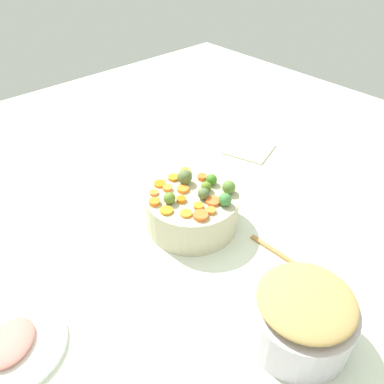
{
  "coord_description": "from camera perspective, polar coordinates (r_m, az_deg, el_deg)",
  "views": [
    {
      "loc": [
        0.59,
        0.63,
        0.78
      ],
      "look_at": [
        0.03,
        0.01,
        0.14
      ],
      "focal_mm": 36.29,
      "sensor_mm": 36.0,
      "label": 1
    }
  ],
  "objects": [
    {
      "name": "brussels_sprout_3",
      "position": [
        1.06,
        5.44,
        0.71
      ],
      "size": [
        0.04,
        0.04,
        0.04
      ],
      "primitive_type": "sphere",
      "color": "#5B7F34",
      "rests_on": "serving_bowl_carrots"
    },
    {
      "name": "carrot_slice_4",
      "position": [
        1.04,
        -1.6,
        -1.11
      ],
      "size": [
        0.03,
        0.03,
        0.01
      ],
      "primitive_type": "cylinder",
      "rotation": [
        0.0,
        0.0,
        3.21
      ],
      "color": "orange",
      "rests_on": "serving_bowl_carrots"
    },
    {
      "name": "carrot_slice_5",
      "position": [
        1.0,
        -0.88,
        -3.19
      ],
      "size": [
        0.04,
        0.04,
        0.01
      ],
      "primitive_type": "cylinder",
      "rotation": [
        0.0,
        0.0,
        0.69
      ],
      "color": "orange",
      "rests_on": "serving_bowl_carrots"
    },
    {
      "name": "carrot_slice_2",
      "position": [
        0.99,
        1.28,
        -3.47
      ],
      "size": [
        0.05,
        0.05,
        0.01
      ],
      "primitive_type": "cylinder",
      "rotation": [
        0.0,
        0.0,
        3.8
      ],
      "color": "orange",
      "rests_on": "serving_bowl_carrots"
    },
    {
      "name": "carrot_slice_8",
      "position": [
        1.01,
        -3.76,
        -2.76
      ],
      "size": [
        0.03,
        0.03,
        0.01
      ],
      "primitive_type": "cylinder",
      "rotation": [
        0.0,
        0.0,
        4.69
      ],
      "color": "orange",
      "rests_on": "serving_bowl_carrots"
    },
    {
      "name": "ham_slice_main",
      "position": [
        0.94,
        -25.19,
        -19.35
      ],
      "size": [
        0.15,
        0.15,
        0.02
      ],
      "primitive_type": "ellipsoid",
      "rotation": [
        0.0,
        0.0,
        3.85
      ],
      "color": "#CB7669",
      "rests_on": "ham_plate"
    },
    {
      "name": "brussels_sprout_6",
      "position": [
        1.02,
        4.87,
        -1.13
      ],
      "size": [
        0.03,
        0.03,
        0.03
      ],
      "primitive_type": "sphere",
      "color": "#42833C",
      "rests_on": "serving_bowl_carrots"
    },
    {
      "name": "carrot_slice_7",
      "position": [
        1.15,
        -0.99,
        3.09
      ],
      "size": [
        0.04,
        0.04,
        0.01
      ],
      "primitive_type": "cylinder",
      "rotation": [
        0.0,
        0.0,
        3.5
      ],
      "color": "orange",
      "rests_on": "serving_bowl_carrots"
    },
    {
      "name": "carrot_slice_9",
      "position": [
        1.01,
        2.77,
        -2.75
      ],
      "size": [
        0.04,
        0.04,
        0.01
      ],
      "primitive_type": "cylinder",
      "rotation": [
        0.0,
        0.0,
        0.45
      ],
      "color": "orange",
      "rests_on": "serving_bowl_carrots"
    },
    {
      "name": "carrot_slice_12",
      "position": [
        1.03,
        -5.51,
        -1.48
      ],
      "size": [
        0.04,
        0.04,
        0.01
      ],
      "primitive_type": "cylinder",
      "rotation": [
        0.0,
        0.0,
        2.74
      ],
      "color": "orange",
      "rests_on": "serving_bowl_carrots"
    },
    {
      "name": "serving_bowl_carrots",
      "position": [
        1.1,
        0.0,
        -2.61
      ],
      "size": [
        0.26,
        0.26,
        0.11
      ],
      "primitive_type": "cylinder",
      "color": "#BCB492",
      "rests_on": "tabletop"
    },
    {
      "name": "brussels_sprout_4",
      "position": [
        1.04,
        1.71,
        -0.24
      ],
      "size": [
        0.03,
        0.03,
        0.03
      ],
      "primitive_type": "sphere",
      "color": "#546D3D",
      "rests_on": "serving_bowl_carrots"
    },
    {
      "name": "carrot_slice_1",
      "position": [
        1.08,
        -1.33,
        0.42
      ],
      "size": [
        0.04,
        0.04,
        0.01
      ],
      "primitive_type": "cylinder",
      "rotation": [
        0.0,
        0.0,
        1.71
      ],
      "color": "orange",
      "rests_on": "serving_bowl_carrots"
    },
    {
      "name": "carrot_slice_10",
      "position": [
        1.12,
        -2.74,
        2.12
      ],
      "size": [
        0.04,
        0.04,
        0.01
      ],
      "primitive_type": "cylinder",
      "rotation": [
        0.0,
        0.0,
        2.16
      ],
      "color": "orange",
      "rests_on": "serving_bowl_carrots"
    },
    {
      "name": "dish_towel",
      "position": [
        1.47,
        8.39,
        6.28
      ],
      "size": [
        0.2,
        0.2,
        0.01
      ],
      "primitive_type": "cube",
      "rotation": [
        0.0,
        0.0,
        0.33
      ],
      "color": "#C3B597",
      "rests_on": "tabletop"
    },
    {
      "name": "carrot_slice_11",
      "position": [
        1.1,
        -4.73,
        1.21
      ],
      "size": [
        0.05,
        0.05,
        0.01
      ],
      "primitive_type": "cylinder",
      "rotation": [
        0.0,
        0.0,
        2.2
      ],
      "color": "orange",
      "rests_on": "serving_bowl_carrots"
    },
    {
      "name": "carrot_slice_14",
      "position": [
        1.02,
        0.95,
        -2.09
      ],
      "size": [
        0.03,
        0.03,
        0.01
      ],
      "primitive_type": "cylinder",
      "rotation": [
        0.0,
        0.0,
        0.24
      ],
      "color": "orange",
      "rests_on": "serving_bowl_carrots"
    },
    {
      "name": "ham_plate",
      "position": [
        0.96,
        -24.97,
        -19.83
      ],
      "size": [
        0.23,
        0.23,
        0.01
      ],
      "primitive_type": "cylinder",
      "color": "white",
      "rests_on": "tabletop"
    },
    {
      "name": "carrot_slice_3",
      "position": [
        1.12,
        1.51,
        2.21
      ],
      "size": [
        0.04,
        0.04,
        0.01
      ],
      "primitive_type": "cylinder",
      "rotation": [
        0.0,
        0.0,
        5.44
      ],
      "color": "orange",
      "rests_on": "serving_bowl_carrots"
    },
    {
      "name": "wooden_spoon",
      "position": [
        1.04,
        17.11,
        -11.49
      ],
      "size": [
        0.04,
        0.28,
        0.01
      ],
      "color": "#AC7942",
      "rests_on": "tabletop"
    },
    {
      "name": "brussels_sprout_2",
      "position": [
        1.07,
        2.1,
        0.79
      ],
      "size": [
        0.03,
        0.03,
        0.03
      ],
      "primitive_type": "sphere",
      "color": "olive",
      "rests_on": "serving_bowl_carrots"
    },
    {
      "name": "brussels_sprout_1",
      "position": [
        1.03,
        -3.47,
        -0.81
      ],
      "size": [
        0.03,
        0.03,
        0.03
      ],
      "primitive_type": "sphere",
      "color": "#5B832E",
      "rests_on": "serving_bowl_carrots"
    },
    {
      "name": "stuffing_mound",
      "position": [
        0.82,
        16.51,
        -15.03
      ],
      "size": [
        0.2,
        0.2,
        0.04
      ],
      "primitive_type": "ellipsoid",
      "color": "tan",
      "rests_on": "metal_pot"
    },
    {
      "name": "metal_pot",
      "position": [
        0.88,
        15.63,
        -17.96
      ],
      "size": [
        0.22,
        0.22,
        0.11
      ],
      "primitive_type": "cylinder",
      "color": "#BFB7C4",
      "rests_on": "tabletop"
    },
    {
      "name": "tabletop",
      "position": [
        1.16,
        0.6,
        -4.0
      ],
      "size": [
        2.4,
        2.4,
        0.02
      ],
      "primitive_type": "cube",
      "color": "silver",
      "rests_on": "ground"
    },
    {
      "name": "carrot_slice_0",
      "position": [
        1.08,
        -3.61,
        0.55
      ],
      "size": [
        0.03,
        0.03,
        0.01
      ],
      "primitive_type": "cylinder",
      "rotation": [
        0.0,
        0.0,
        0.1
      ],
      "color": "orange",
      "rests_on": "serving_bowl_carrots"
    },
    {
      "name": "carrot_slice_6",
      "position": [
        1.04,
        3.14,
        -1.35
      ],
      "size": [
        0.05,
        0.05,
        0.01
      ],
      "primitive_type": "cylinder",
      "rotation": [
        0.0,
        0.0,
        0.65
      ],
      "color": "orange",
      "rests_on": "serving_bowl_carrots"
    },
    {
      "name": "brussels_sprout_5",
      "position": [
        1.09,
        2.89,
        1.84
      ],
      "size": [
        0.03,
        0.03,
        0.03
      ],
      "primitive_type": "sphere",
      "color": "#448326",
      "rests_on": "serving_bowl_carrots"
    },
    {
      "name": "carrot_slice_13",
      "position": [
        1.07,
        -5.59,
        -0.12
      ],
      "size": [
        0.03,
        0.03,
        0.01
      ],
      "primitive_type": "cylinder",
      "rotation": [
        0.0,
        0.0,
        3.85
      ],
      "color": "orange",
      "rests_on": "serving_bowl_carrots"
    },
    {
      "name": "brussels_sprout_0",
      "position": [
        1.09,
        -1.09,
        2.21
      ],
      "size": [
        0.04,
        0.04,
        0.04
      ],
      "primitive_type": "sphere",
      "color": "#5B6D38",
      "rests_on": "serving_bowl_carrots"
    }
  ]
}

